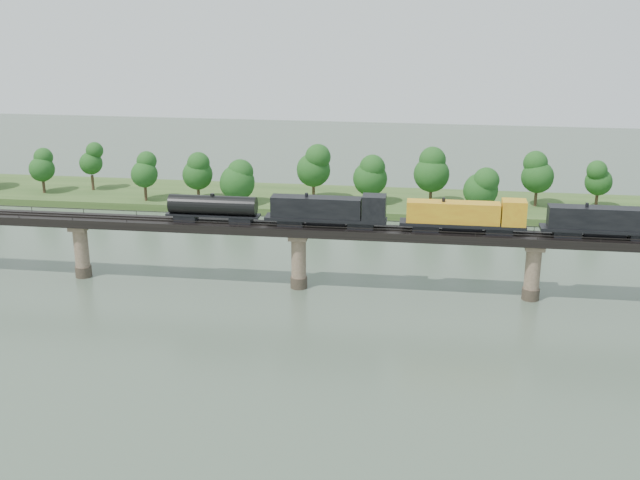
# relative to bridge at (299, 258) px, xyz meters

# --- Properties ---
(ground) EXTENTS (400.00, 400.00, 0.00)m
(ground) POSITION_rel_bridge_xyz_m (0.00, -30.00, -5.46)
(ground) COLOR #39493A
(ground) RESTS_ON ground
(far_bank) EXTENTS (300.00, 24.00, 1.60)m
(far_bank) POSITION_rel_bridge_xyz_m (0.00, 55.00, -4.66)
(far_bank) COLOR #324E1F
(far_bank) RESTS_ON ground
(bridge) EXTENTS (236.00, 30.00, 11.50)m
(bridge) POSITION_rel_bridge_xyz_m (0.00, 0.00, 0.00)
(bridge) COLOR #473A2D
(bridge) RESTS_ON ground
(bridge_superstructure) EXTENTS (220.00, 4.90, 0.75)m
(bridge_superstructure) POSITION_rel_bridge_xyz_m (0.00, 0.00, 6.33)
(bridge_superstructure) COLOR black
(bridge_superstructure) RESTS_ON bridge
(far_treeline) EXTENTS (289.06, 17.54, 13.60)m
(far_treeline) POSITION_rel_bridge_xyz_m (-8.21, 50.52, 3.37)
(far_treeline) COLOR #382619
(far_treeline) RESTS_ON far_bank
(freight_train) EXTENTS (84.81, 3.30, 5.84)m
(freight_train) POSITION_rel_bridge_xyz_m (20.36, -0.00, 8.83)
(freight_train) COLOR black
(freight_train) RESTS_ON bridge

